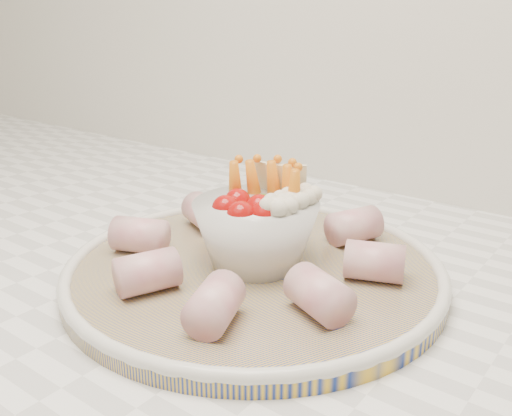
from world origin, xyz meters
The scene contains 3 objects.
serving_platter centered at (0.12, 1.42, 0.93)m, with size 0.47×0.47×0.02m.
veggie_bowl centered at (0.12, 1.43, 0.97)m, with size 0.12×0.12×0.10m.
cured_meat_rolls centered at (0.12, 1.42, 0.95)m, with size 0.27×0.27×0.04m.
Camera 1 is at (0.42, 1.03, 1.17)m, focal length 40.00 mm.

